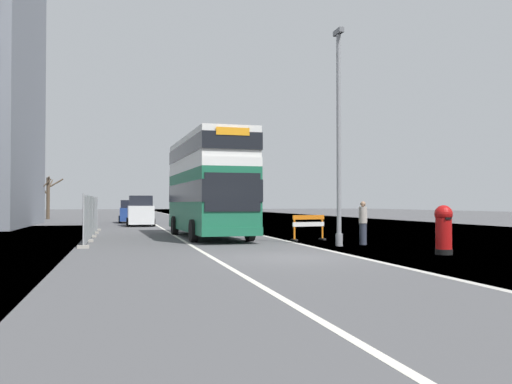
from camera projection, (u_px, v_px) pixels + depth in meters
ground at (308, 258)px, 17.30m from camera, size 140.00×280.00×0.10m
double_decker_bus at (208, 185)px, 27.26m from camera, size 3.13×10.41×4.96m
lamppost_foreground at (339, 143)px, 21.72m from camera, size 0.29×0.70×8.68m
red_pillar_postbox at (444, 227)px, 18.15m from camera, size 0.59×0.59×1.64m
roadworks_barrier at (308, 224)px, 24.96m from camera, size 1.68×0.74×1.16m
construction_site_fence at (92, 217)px, 27.18m from camera, size 0.44×13.80×2.08m
car_oncoming_near at (140, 212)px, 40.75m from camera, size 2.02×4.33×2.26m
car_receding_mid at (130, 212)px, 47.34m from camera, size 1.92×4.25×1.96m
bare_tree_far_verge_near at (38, 199)px, 47.40m from camera, size 2.87×2.30×4.98m
bare_tree_far_verge_mid at (48, 196)px, 58.04m from camera, size 3.01×2.19×4.54m
pedestrian_at_kerb at (363, 223)px, 22.34m from camera, size 0.34×0.34×1.79m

